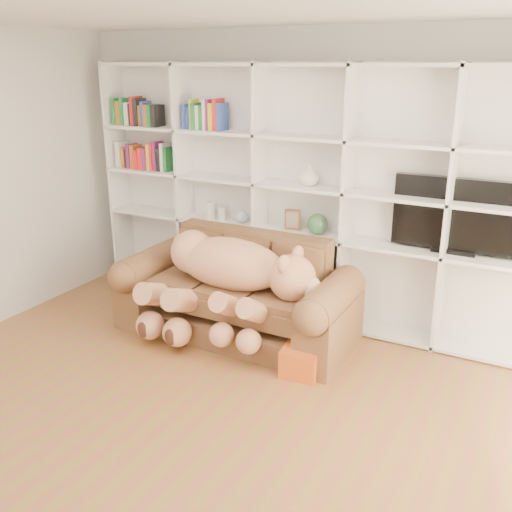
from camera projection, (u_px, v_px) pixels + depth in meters
The scene contains 14 objects.
floor at pixel (158, 444), 3.76m from camera, with size 5.00×5.00×0.00m, color brown.
wall_back at pixel (311, 178), 5.41m from camera, with size 5.00×0.02×2.70m, color silver.
bookshelf at pixel (282, 182), 5.42m from camera, with size 4.43×0.35×2.40m.
sofa at pixel (237, 298), 5.22m from camera, with size 2.15×0.93×0.90m.
teddy_bear at pixel (226, 276), 4.98m from camera, with size 1.54×0.86×0.89m.
throw_pillow at pixel (200, 255), 5.47m from camera, with size 0.36×0.12×0.36m, color #540E14.
gift_box at pixel (301, 361), 4.57m from camera, with size 0.30×0.28×0.24m, color #D0531B.
tv at pixel (458, 216), 4.73m from camera, with size 1.07×0.18×0.63m.
picture_frame at pixel (293, 219), 5.41m from camera, with size 0.16×0.03×0.19m, color brown.
green_vase at pixel (317, 224), 5.30m from camera, with size 0.19×0.19×0.19m, color #2D5835.
figurine_tall at pixel (211, 210), 5.83m from camera, with size 0.09×0.09×0.18m, color silver.
figurine_short at pixel (222, 214), 5.78m from camera, with size 0.08×0.08×0.13m, color silver.
snow_globe at pixel (242, 216), 5.68m from camera, with size 0.12×0.12×0.12m, color silver.
shelf_vase at pixel (309, 175), 5.20m from camera, with size 0.18×0.18×0.19m, color white.
Camera 1 is at (2.06, -2.48, 2.40)m, focal length 40.00 mm.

